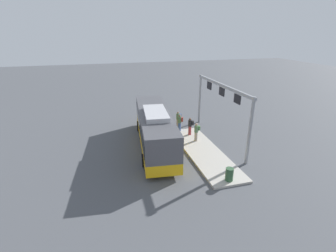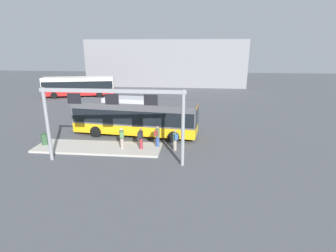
% 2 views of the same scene
% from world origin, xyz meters
% --- Properties ---
extents(ground_plane, '(120.00, 120.00, 0.00)m').
position_xyz_m(ground_plane, '(0.00, 0.00, 0.00)').
color(ground_plane, '#4C4F54').
extents(platform_curb, '(10.00, 2.80, 0.16)m').
position_xyz_m(platform_curb, '(-2.30, -3.57, 0.08)').
color(platform_curb, '#B2ADA3').
rests_on(platform_curb, ground).
extents(bus_main, '(11.29, 3.67, 3.46)m').
position_xyz_m(bus_main, '(-0.01, 0.00, 1.81)').
color(bus_main, '#EAAD14').
rests_on(bus_main, ground).
extents(person_boarding, '(0.47, 0.60, 1.67)m').
position_xyz_m(person_boarding, '(2.40, -3.06, 1.05)').
color(person_boarding, '#334C8C').
rests_on(person_boarding, platform_curb).
extents(person_waiting_near, '(0.50, 0.60, 1.67)m').
position_xyz_m(person_waiting_near, '(3.83, -3.34, 0.89)').
color(person_waiting_near, gray).
rests_on(person_waiting_near, ground).
extents(person_waiting_mid, '(0.45, 0.59, 1.67)m').
position_xyz_m(person_waiting_mid, '(-0.28, -3.73, 1.05)').
color(person_waiting_mid, gray).
rests_on(person_waiting_mid, platform_curb).
extents(person_waiting_far, '(0.41, 0.57, 1.67)m').
position_xyz_m(person_waiting_far, '(1.20, -3.69, 1.05)').
color(person_waiting_far, maroon).
rests_on(person_waiting_far, platform_curb).
extents(platform_sign_gantry, '(9.78, 0.24, 5.20)m').
position_xyz_m(platform_sign_gantry, '(-0.17, -5.97, 3.78)').
color(platform_sign_gantry, gray).
rests_on(platform_sign_gantry, ground).
extents(trash_bin, '(0.52, 0.52, 0.90)m').
position_xyz_m(trash_bin, '(-6.75, -3.48, 0.61)').
color(trash_bin, '#2D5133').
rests_on(trash_bin, platform_curb).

